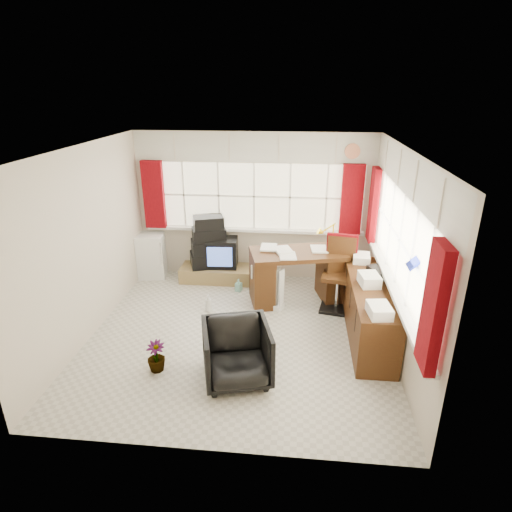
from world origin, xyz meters
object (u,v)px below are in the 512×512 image
at_px(desk_lamp, 333,230).
at_px(office_chair, 237,353).
at_px(desk, 297,274).
at_px(tv_bench, 221,274).
at_px(radiator, 269,291).
at_px(task_chair, 340,270).
at_px(credenza, 368,309).
at_px(crt_tv, 221,251).
at_px(mini_fridge, 152,255).

distance_m(desk_lamp, office_chair, 2.69).
relative_size(desk, tv_bench, 1.11).
distance_m(office_chair, tv_bench, 2.73).
distance_m(desk_lamp, radiator, 1.36).
relative_size(desk, desk_lamp, 3.97).
relative_size(task_chair, tv_bench, 0.81).
relative_size(office_chair, credenza, 0.38).
bearing_deg(crt_tv, desk, -27.94).
bearing_deg(mini_fridge, credenza, -24.39).
xyz_separation_m(credenza, mini_fridge, (-3.53, 1.60, 0.00)).
bearing_deg(desk, credenza, -43.65).
relative_size(office_chair, mini_fridge, 0.99).
relative_size(desk, office_chair, 2.03).
height_order(desk_lamp, tv_bench, desk_lamp).
xyz_separation_m(desk, crt_tv, (-1.32, 0.70, 0.04)).
distance_m(desk_lamp, tv_bench, 2.11).
bearing_deg(tv_bench, crt_tv, 93.35).
height_order(task_chair, radiator, task_chair).
height_order(crt_tv, mini_fridge, mini_fridge).
height_order(desk, office_chair, desk).
bearing_deg(radiator, credenza, -24.75).
distance_m(credenza, tv_bench, 2.75).
xyz_separation_m(crt_tv, mini_fridge, (-1.24, -0.02, -0.11)).
distance_m(office_chair, radiator, 1.77).
xyz_separation_m(office_chair, crt_tv, (-0.66, 2.74, 0.15)).
bearing_deg(mini_fridge, desk, -14.84).
xyz_separation_m(tv_bench, crt_tv, (-0.01, 0.10, 0.38)).
bearing_deg(task_chair, desk_lamp, 105.40).
bearing_deg(crt_tv, office_chair, -76.38).
bearing_deg(credenza, mini_fridge, 155.61).
distance_m(task_chair, mini_fridge, 3.30).
height_order(credenza, crt_tv, credenza).
relative_size(radiator, mini_fridge, 0.86).
distance_m(office_chair, crt_tv, 2.82).
xyz_separation_m(task_chair, radiator, (-1.04, -0.17, -0.33)).
bearing_deg(mini_fridge, crt_tv, 0.94).
distance_m(radiator, tv_bench, 1.27).
xyz_separation_m(office_chair, credenza, (1.62, 1.12, 0.04)).
bearing_deg(task_chair, tv_bench, 159.77).
distance_m(desk, crt_tv, 1.50).
height_order(desk, crt_tv, desk).
bearing_deg(office_chair, credenza, 19.25).
relative_size(desk_lamp, radiator, 0.59).
bearing_deg(desk_lamp, radiator, -149.88).
relative_size(radiator, crt_tv, 1.15).
bearing_deg(office_chair, crt_tv, 88.23).
xyz_separation_m(desk_lamp, radiator, (-0.94, -0.55, -0.82)).
bearing_deg(tv_bench, office_chair, -76.00).
relative_size(desk_lamp, task_chair, 0.35).
height_order(task_chair, crt_tv, task_chair).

